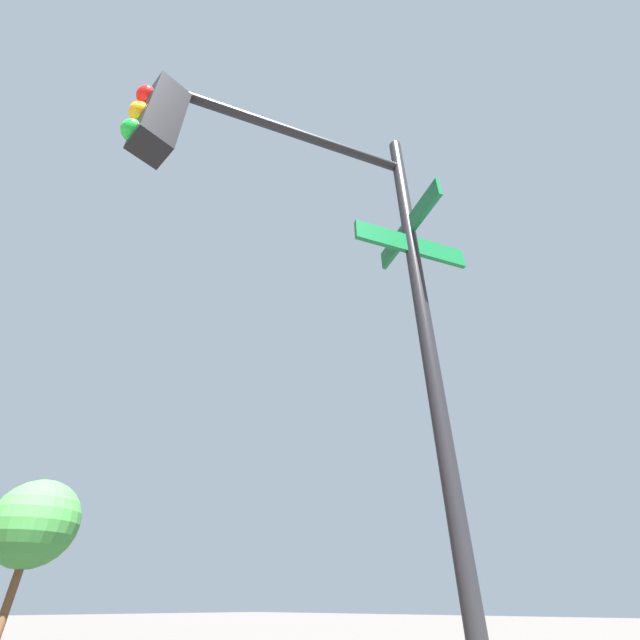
{
  "coord_description": "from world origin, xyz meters",
  "views": [
    {
      "loc": [
        -8.65,
        -4.37,
        1.1
      ],
      "look_at": [
        -6.24,
        -6.88,
        3.44
      ],
      "focal_mm": 23.7,
      "sensor_mm": 36.0,
      "label": 1
    }
  ],
  "objects": [
    {
      "name": "traffic_signal_near",
      "position": [
        -6.86,
        -5.95,
        3.71
      ],
      "size": [
        1.61,
        2.79,
        5.27
      ],
      "color": "black",
      "rests_on": "ground_plane"
    },
    {
      "name": "street_tree",
      "position": [
        8.01,
        -8.69,
        3.22
      ],
      "size": [
        2.57,
        2.57,
        4.52
      ],
      "color": "#4C331E",
      "rests_on": "ground_plane"
    }
  ]
}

